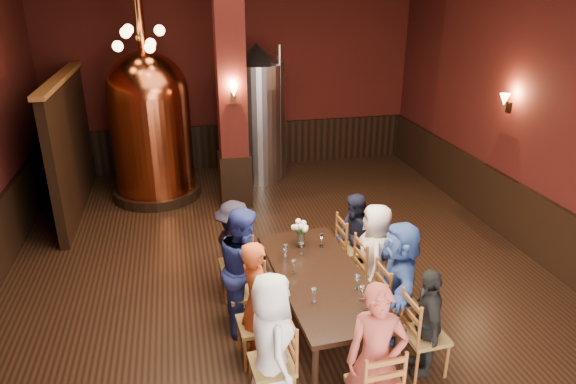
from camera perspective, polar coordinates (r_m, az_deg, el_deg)
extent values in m
plane|color=black|center=(7.58, -0.87, -9.31)|extent=(10.00, 10.00, 0.00)
cube|color=#41110E|center=(11.52, -6.11, 13.60)|extent=(8.00, 0.02, 4.50)
cube|color=#41110E|center=(8.42, 27.08, 8.08)|extent=(0.02, 10.00, 4.50)
cube|color=black|center=(8.92, 24.93, -2.82)|extent=(0.08, 9.90, 1.00)
cube|color=black|center=(11.87, -5.74, 5.19)|extent=(7.90, 0.08, 1.00)
cube|color=#41110E|center=(9.34, -6.34, 11.55)|extent=(0.58, 0.58, 4.50)
cube|color=black|center=(10.10, -22.96, 4.59)|extent=(0.22, 3.50, 2.40)
cube|color=black|center=(6.19, 3.65, -9.44)|extent=(1.13, 2.45, 0.06)
cylinder|color=black|center=(5.43, 3.04, -19.62)|extent=(0.07, 0.07, 0.69)
cylinder|color=black|center=(5.71, 11.86, -17.67)|extent=(0.07, 0.07, 0.69)
cylinder|color=black|center=(7.22, -2.74, -7.89)|extent=(0.07, 0.07, 0.69)
cylinder|color=black|center=(7.43, 3.93, -6.96)|extent=(0.07, 0.07, 0.69)
imported|color=white|center=(5.19, -1.86, -16.27)|extent=(0.51, 0.74, 1.47)
imported|color=#C44C21|center=(5.72, -3.51, -12.16)|extent=(0.46, 0.60, 1.48)
imported|color=navy|center=(6.24, -4.83, -8.45)|extent=(0.44, 0.80, 1.58)
imported|color=black|center=(6.86, -5.89, -6.42)|extent=(0.77, 1.01, 1.37)
imported|color=black|center=(5.81, 15.16, -13.72)|extent=(0.49, 0.79, 1.26)
imported|color=#3858A9|center=(6.22, 12.19, -9.52)|extent=(0.74, 1.44, 1.48)
imported|color=silver|center=(6.75, 9.61, -6.99)|extent=(0.62, 0.79, 1.41)
imported|color=#181B31|center=(7.31, 7.40, -5.02)|extent=(0.37, 0.65, 1.27)
imported|color=#9E3E34|center=(5.00, 9.74, -17.90)|extent=(0.64, 0.51, 1.54)
cylinder|color=black|center=(10.58, -14.27, 0.09)|extent=(1.69, 1.69, 0.19)
cylinder|color=#BC512B|center=(10.25, -14.82, 5.46)|extent=(1.71, 1.71, 1.88)
sphere|color=#BC512B|center=(10.03, -15.35, 10.61)|extent=(1.51, 1.51, 1.51)
cylinder|color=#BC512B|center=(9.86, -16.16, 18.11)|extent=(0.15, 0.15, 1.22)
cylinder|color=#B2B2B7|center=(10.93, -3.37, 7.74)|extent=(1.48, 1.48, 2.46)
cone|color=#B2B2B7|center=(10.66, -3.55, 15.17)|extent=(1.18, 1.18, 0.39)
cylinder|color=#B2B2B7|center=(10.56, -0.93, 8.63)|extent=(0.08, 0.08, 2.75)
cylinder|color=white|center=(6.74, 1.39, -5.30)|extent=(0.11, 0.11, 0.20)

